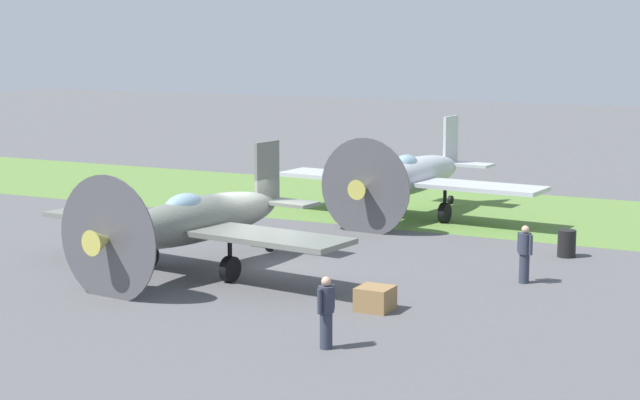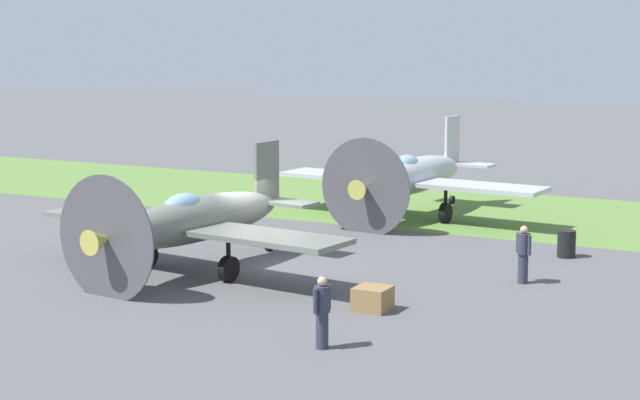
{
  "view_description": "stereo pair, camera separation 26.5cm",
  "coord_description": "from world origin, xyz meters",
  "px_view_note": "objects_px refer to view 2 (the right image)",
  "views": [
    {
      "loc": [
        -16.68,
        28.93,
        7.32
      ],
      "look_at": [
        0.04,
        -3.89,
        1.46
      ],
      "focal_mm": 59.03,
      "sensor_mm": 36.0,
      "label": 1
    },
    {
      "loc": [
        -16.91,
        28.8,
        7.32
      ],
      "look_at": [
        0.04,
        -3.89,
        1.46
      ],
      "focal_mm": 59.03,
      "sensor_mm": 36.0,
      "label": 2
    }
  ],
  "objects_px": {
    "ground_crew_chief": "(322,311)",
    "supply_crate": "(373,299)",
    "airplane_wingman": "(412,176)",
    "ground_crew_mechanic": "(523,253)",
    "airplane_lead": "(194,220)",
    "fuel_drum": "(566,244)"
  },
  "relations": [
    {
      "from": "airplane_wingman",
      "to": "supply_crate",
      "type": "bearing_deg",
      "value": 112.73
    },
    {
      "from": "airplane_wingman",
      "to": "supply_crate",
      "type": "height_order",
      "value": "airplane_wingman"
    },
    {
      "from": "airplane_lead",
      "to": "fuel_drum",
      "type": "bearing_deg",
      "value": -135.48
    },
    {
      "from": "airplane_lead",
      "to": "supply_crate",
      "type": "distance_m",
      "value": 7.08
    },
    {
      "from": "fuel_drum",
      "to": "supply_crate",
      "type": "xyz_separation_m",
      "value": [
        2.88,
        9.08,
        -0.13
      ]
    },
    {
      "from": "ground_crew_chief",
      "to": "supply_crate",
      "type": "bearing_deg",
      "value": -165.23
    },
    {
      "from": "ground_crew_mechanic",
      "to": "ground_crew_chief",
      "type": "bearing_deg",
      "value": -71.22
    },
    {
      "from": "ground_crew_chief",
      "to": "supply_crate",
      "type": "distance_m",
      "value": 3.74
    },
    {
      "from": "airplane_wingman",
      "to": "supply_crate",
      "type": "distance_m",
      "value": 14.56
    },
    {
      "from": "airplane_wingman",
      "to": "fuel_drum",
      "type": "distance_m",
      "value": 8.89
    },
    {
      "from": "supply_crate",
      "to": "airplane_wingman",
      "type": "bearing_deg",
      "value": -71.6
    },
    {
      "from": "airplane_wingman",
      "to": "supply_crate",
      "type": "relative_size",
      "value": 12.49
    },
    {
      "from": "airplane_wingman",
      "to": "fuel_drum",
      "type": "bearing_deg",
      "value": 152.21
    },
    {
      "from": "airplane_lead",
      "to": "ground_crew_mechanic",
      "type": "relative_size",
      "value": 6.4
    },
    {
      "from": "airplane_wingman",
      "to": "ground_crew_chief",
      "type": "bearing_deg",
      "value": 110.19
    },
    {
      "from": "airplane_lead",
      "to": "airplane_wingman",
      "type": "xyz_separation_m",
      "value": [
        -2.19,
        -12.15,
        0.03
      ]
    },
    {
      "from": "airplane_lead",
      "to": "ground_crew_mechanic",
      "type": "xyz_separation_m",
      "value": [
        -9.43,
        -3.23,
        -0.73
      ]
    },
    {
      "from": "airplane_lead",
      "to": "airplane_wingman",
      "type": "distance_m",
      "value": 12.35
    },
    {
      "from": "ground_crew_mechanic",
      "to": "fuel_drum",
      "type": "bearing_deg",
      "value": 120.94
    },
    {
      "from": "ground_crew_chief",
      "to": "supply_crate",
      "type": "height_order",
      "value": "ground_crew_chief"
    },
    {
      "from": "airplane_wingman",
      "to": "ground_crew_mechanic",
      "type": "height_order",
      "value": "airplane_wingman"
    },
    {
      "from": "ground_crew_chief",
      "to": "ground_crew_mechanic",
      "type": "distance_m",
      "value": 8.82
    }
  ]
}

